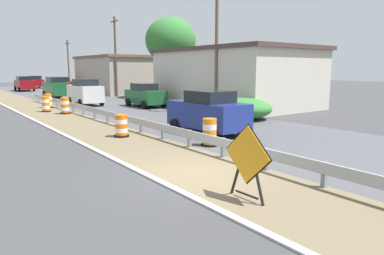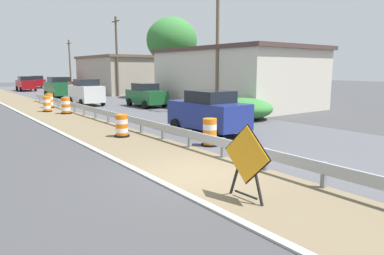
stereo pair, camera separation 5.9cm
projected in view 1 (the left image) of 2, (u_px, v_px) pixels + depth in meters
The scene contains 25 objects.
ground_plane at pixel (195, 174), 10.57m from camera, with size 160.00×160.00×0.00m, color #3D3D3F.
median_dirt_strip at pixel (208, 171), 10.85m from camera, with size 3.36×120.00×0.01m, color #706047.
far_lane_asphalt at pixel (320, 146), 14.34m from camera, with size 8.49×120.00×0.00m, color #4C4C51.
curb_near_edge at pixel (158, 182), 9.80m from camera, with size 0.20×120.00×0.11m, color #ADADA8.
guardrail_median at pixel (188, 135), 14.00m from camera, with size 0.18×50.33×0.71m.
warning_sign_diamond at pixel (247, 158), 8.31m from camera, with size 0.09×1.48×1.87m.
traffic_barrel_nearest at pixel (210, 133), 14.30m from camera, with size 0.71×0.71×1.13m.
traffic_barrel_close at pixel (121, 127), 16.18m from camera, with size 0.70×0.70×1.03m.
traffic_barrel_mid at pixel (65, 106), 24.36m from camera, with size 0.73×0.73×1.13m.
traffic_barrel_far at pixel (46, 105), 25.50m from camera, with size 0.64×0.64×1.13m.
traffic_barrel_farther at pixel (48, 102), 27.99m from camera, with size 0.75×0.75×1.13m.
car_lead_near_lane at pixel (24, 84), 48.96m from camera, with size 2.17×4.78×2.05m.
car_trailing_near_lane at pixel (145, 95), 28.81m from camera, with size 2.01×4.07×1.92m.
car_lead_far_lane at pixel (56, 87), 37.70m from camera, with size 2.11×4.76×2.23m.
car_mid_far_lane at pixel (62, 85), 46.50m from camera, with size 1.98×4.06×2.01m.
car_trailing_far_lane at pixel (208, 112), 16.98m from camera, with size 2.25×4.25×2.08m.
car_distant_a at pixel (35, 82), 56.26m from camera, with size 2.16×4.38×1.96m.
car_distant_b at pixel (85, 92), 30.23m from camera, with size 2.15×4.65×2.23m.
roadside_shop_near at pixel (234, 77), 29.00m from camera, with size 8.49×12.92×4.76m.
roadside_shop_far at pixel (119, 74), 45.84m from camera, with size 8.06×12.08×4.69m.
utility_pole_near at pixel (217, 43), 24.18m from camera, with size 0.24×1.80×9.39m.
utility_pole_mid at pixel (116, 56), 38.93m from camera, with size 0.24×1.80×8.72m.
utility_pole_far at pixel (69, 64), 51.83m from camera, with size 0.24×1.80×7.24m.
bush_roadside at pixel (243, 108), 21.84m from camera, with size 3.58×3.58×1.32m, color #337533.
tree_roadside at pixel (171, 41), 36.60m from camera, with size 5.27×5.27×8.39m.
Camera 1 is at (-6.17, -8.11, 3.13)m, focal length 32.81 mm.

